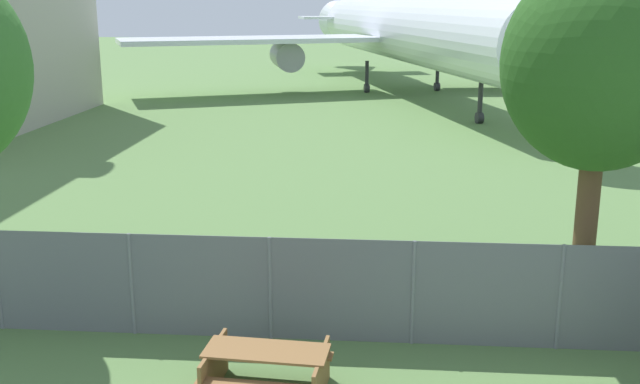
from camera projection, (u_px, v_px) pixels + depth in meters
name	position (u px, v px, depth m)	size (l,w,h in m)	color
perimeter_fence	(413.00, 293.00, 13.21)	(56.07, 0.07, 1.93)	slate
airplane	(410.00, 31.00, 47.96)	(36.52, 44.79, 12.27)	white
picnic_bench_near_cabin	(267.00, 366.00, 11.59)	(2.02, 1.55, 0.76)	brown
tree_near_hangar	(601.00, 66.00, 13.02)	(3.44, 3.44, 6.81)	brown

